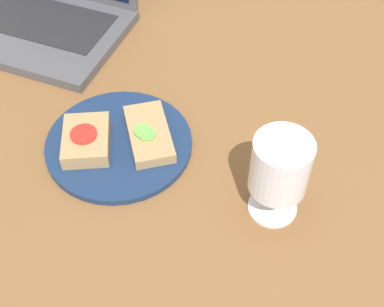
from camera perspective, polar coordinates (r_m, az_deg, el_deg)
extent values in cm
cube|color=brown|center=(79.86, -3.51, -3.38)|extent=(140.00, 140.00, 3.00)
cylinder|color=navy|center=(83.01, -7.80, 1.03)|extent=(22.56, 22.56, 1.04)
cube|color=#A88456|center=(81.95, -11.21, 1.42)|extent=(10.25, 11.33, 2.50)
cylinder|color=red|center=(80.83, -11.49, 2.04)|extent=(4.02, 4.02, 0.42)
cube|color=#A88456|center=(82.00, -4.62, 2.12)|extent=(11.83, 13.24, 1.81)
cylinder|color=#6BB74C|center=(80.89, -5.27, 2.41)|extent=(2.74, 2.74, 0.49)
cylinder|color=#6BB74C|center=(80.41, -4.83, 2.05)|extent=(2.66, 2.66, 0.44)
cylinder|color=white|center=(76.12, 8.55, -5.68)|extent=(6.90, 6.90, 0.40)
cylinder|color=white|center=(73.97, 8.79, -4.49)|extent=(0.90, 0.90, 4.94)
cylinder|color=white|center=(68.86, 9.42, -1.28)|extent=(7.80, 7.80, 8.14)
cylinder|color=white|center=(69.34, 9.35, -1.61)|extent=(7.18, 7.18, 6.89)
cube|color=#4C4C51|center=(107.07, -16.20, 12.52)|extent=(31.68, 22.97, 1.83)
cube|color=#232326|center=(107.80, -15.73, 13.58)|extent=(25.97, 12.63, 0.16)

